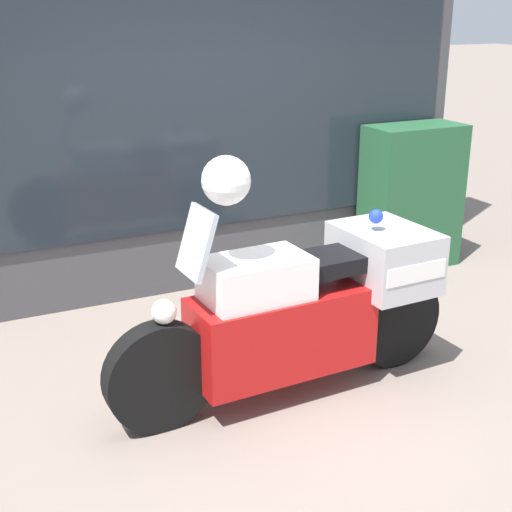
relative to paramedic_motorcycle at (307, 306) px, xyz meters
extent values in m
plane|color=gray|center=(-0.09, 0.03, -0.55)|extent=(60.00, 60.00, 0.00)
cube|color=#424247|center=(-0.09, 2.03, 1.33)|extent=(5.15, 0.40, 3.76)
cube|color=#1E262D|center=(0.34, 1.82, 1.38)|extent=(3.98, 0.02, 2.76)
cube|color=slate|center=(0.30, 2.04, -0.28)|extent=(3.76, 0.30, 0.55)
cube|color=silver|center=(0.30, 2.18, 0.67)|extent=(3.76, 0.02, 1.37)
cube|color=beige|center=(0.30, 2.04, 1.34)|extent=(3.76, 0.30, 0.02)
cube|color=#195623|center=(-1.09, 2.04, 1.38)|extent=(0.18, 0.04, 0.06)
cube|color=#C68E19|center=(-0.40, 2.04, 1.38)|extent=(0.18, 0.04, 0.06)
cube|color=#B7B2A8|center=(0.30, 2.04, 1.38)|extent=(0.18, 0.04, 0.06)
cube|color=navy|center=(0.99, 2.04, 1.38)|extent=(0.18, 0.04, 0.06)
cube|color=maroon|center=(1.69, 2.04, 1.38)|extent=(0.18, 0.04, 0.06)
cube|color=white|center=(-0.56, 1.98, 0.13)|extent=(0.19, 0.01, 0.27)
cube|color=#2D8E42|center=(1.16, 1.98, 0.13)|extent=(0.19, 0.02, 0.27)
cylinder|color=black|center=(-0.96, -0.04, -0.23)|extent=(0.65, 0.16, 0.64)
cylinder|color=black|center=(0.68, 0.03, -0.23)|extent=(0.65, 0.16, 0.64)
cube|color=#B71414|center=(-0.18, -0.01, -0.13)|extent=(1.13, 0.47, 0.50)
cube|color=white|center=(-0.35, -0.01, 0.23)|extent=(0.62, 0.41, 0.28)
cube|color=black|center=(0.07, 0.00, 0.26)|extent=(0.66, 0.34, 0.10)
cube|color=#B7B7BC|center=(0.56, 0.02, 0.22)|extent=(0.51, 0.65, 0.38)
cube|color=white|center=(0.56, 0.02, 0.22)|extent=(0.46, 0.66, 0.11)
cube|color=#B2BCC6|center=(-0.71, -0.03, 0.52)|extent=(0.15, 0.30, 0.37)
sphere|color=white|center=(-0.92, -0.04, 0.16)|extent=(0.14, 0.14, 0.14)
sphere|color=blue|center=(0.48, 0.02, 0.50)|extent=(0.09, 0.09, 0.09)
cube|color=#235633|center=(1.95, 1.55, 0.09)|extent=(0.87, 0.44, 1.29)
sphere|color=white|center=(-0.53, -0.02, 0.84)|extent=(0.27, 0.27, 0.27)
camera|label=1|loc=(-2.00, -3.44, 1.74)|focal=50.00mm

